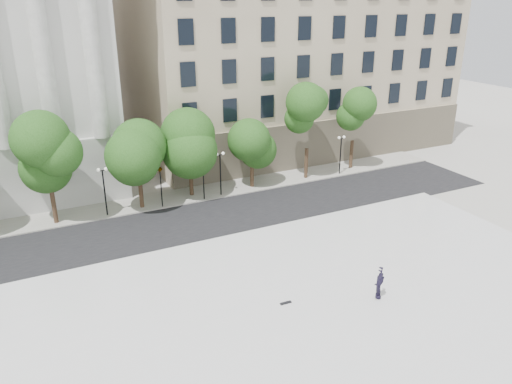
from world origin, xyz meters
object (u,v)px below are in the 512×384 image
traffic_light_west (160,167)px  traffic_light_east (203,162)px  skateboard (286,303)px  person_lying (378,294)px

traffic_light_west → traffic_light_east: bearing=0.0°
traffic_light_west → traffic_light_east: traffic_light_west is taller
traffic_light_east → skateboard: 18.39m
skateboard → person_lying: bearing=-18.9°
traffic_light_west → skateboard: traffic_light_west is taller
person_lying → skateboard: size_ratio=2.87×
traffic_light_west → traffic_light_east: (3.88, 0.00, -0.14)m
traffic_light_east → skateboard: size_ratio=5.91×
person_lying → traffic_light_west: bearing=68.9°
traffic_light_east → traffic_light_west: bearing=180.0°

